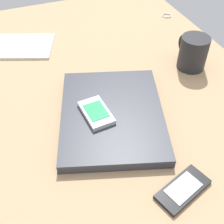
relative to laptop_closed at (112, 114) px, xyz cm
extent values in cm
cube|color=tan|center=(9.56, -4.72, -2.71)|extent=(120.00, 80.00, 3.00)
cube|color=#33353D|center=(0.00, 0.00, 0.00)|extent=(36.81, 32.50, 2.42)
cube|color=silver|center=(0.23, 3.89, 1.78)|extent=(10.05, 6.41, 1.13)
cube|color=#33A566|center=(0.23, 3.89, 2.41)|extent=(6.31, 4.87, 0.14)
cube|color=black|center=(-23.46, -5.55, -0.76)|extent=(8.47, 12.26, 0.90)
cube|color=white|center=(-23.46, -5.55, -0.24)|extent=(6.04, 7.87, 0.14)
cube|color=white|center=(39.97, 14.89, -0.81)|extent=(19.79, 22.29, 0.80)
torus|color=silver|center=(41.94, -38.66, -1.03)|extent=(3.47, 3.47, 0.36)
cylinder|color=#262628|center=(11.16, -29.25, 3.59)|extent=(8.00, 8.00, 9.60)
torus|color=#262628|center=(15.56, -29.25, 3.59)|extent=(6.28, 0.90, 6.28)
camera|label=1|loc=(-45.61, 18.02, 49.35)|focal=46.31mm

